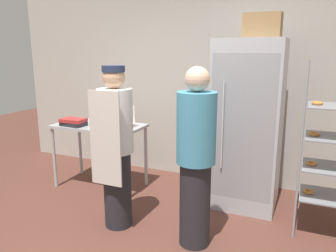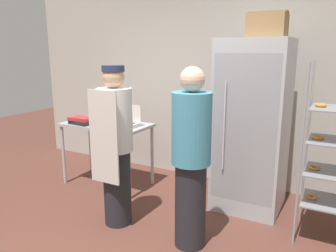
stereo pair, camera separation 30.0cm
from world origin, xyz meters
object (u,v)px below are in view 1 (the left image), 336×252
at_px(refrigerator, 247,125).
at_px(baking_rack, 334,153).
at_px(person_baker, 116,146).
at_px(blender_pitcher, 105,115).
at_px(donut_box, 122,124).
at_px(cardboard_storage_box, 263,26).
at_px(person_customer, 196,158).
at_px(binder_stack, 73,122).

relative_size(refrigerator, baking_rack, 1.13).
relative_size(refrigerator, person_baker, 1.16).
relative_size(baking_rack, blender_pitcher, 6.39).
bearing_deg(blender_pitcher, donut_box, -22.88).
height_order(baking_rack, person_baker, baking_rack).
height_order(baking_rack, cardboard_storage_box, cardboard_storage_box).
bearing_deg(baking_rack, person_customer, -148.15).
bearing_deg(baking_rack, donut_box, 178.56).
xyz_separation_m(refrigerator, donut_box, (-1.55, -0.29, -0.07)).
bearing_deg(person_baker, refrigerator, 43.67).
distance_m(refrigerator, person_customer, 1.13).
xyz_separation_m(refrigerator, person_customer, (-0.27, -1.09, -0.12)).
distance_m(refrigerator, donut_box, 1.58).
bearing_deg(donut_box, refrigerator, 10.64).
bearing_deg(person_customer, donut_box, 147.93).
bearing_deg(cardboard_storage_box, person_baker, -140.77).
bearing_deg(person_customer, binder_stack, 161.43).
bearing_deg(donut_box, baking_rack, -1.44).
bearing_deg(blender_pitcher, person_customer, -30.21).
xyz_separation_m(binder_stack, person_baker, (1.06, -0.64, -0.03)).
bearing_deg(person_baker, baking_rack, 19.66).
height_order(blender_pitcher, person_customer, person_customer).
height_order(cardboard_storage_box, person_baker, cardboard_storage_box).
distance_m(baking_rack, blender_pitcher, 2.83).
xyz_separation_m(refrigerator, binder_stack, (-2.20, -0.45, -0.07)).
relative_size(baking_rack, cardboard_storage_box, 4.37).
xyz_separation_m(blender_pitcher, person_baker, (0.77, -0.95, -0.11)).
xyz_separation_m(donut_box, binder_stack, (-0.65, -0.15, -0.00)).
bearing_deg(donut_box, blender_pitcher, 157.12).
relative_size(cardboard_storage_box, person_customer, 0.23).
distance_m(person_baker, person_customer, 0.87).
bearing_deg(person_baker, person_customer, -0.32).
distance_m(refrigerator, cardboard_storage_box, 1.12).
relative_size(donut_box, person_baker, 0.17).
relative_size(refrigerator, cardboard_storage_box, 4.94).
bearing_deg(baking_rack, refrigerator, 158.88).
height_order(donut_box, person_baker, person_baker).
relative_size(donut_box, blender_pitcher, 1.03).
height_order(blender_pitcher, binder_stack, blender_pitcher).
height_order(baking_rack, donut_box, baking_rack).
relative_size(baking_rack, donut_box, 6.20).
bearing_deg(blender_pitcher, binder_stack, -134.09).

